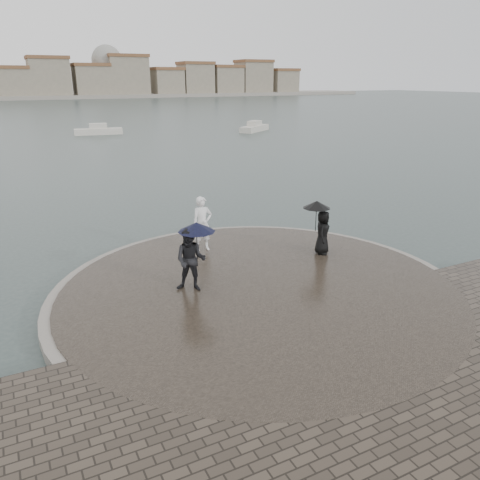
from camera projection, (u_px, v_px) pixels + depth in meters
ground at (330, 354)px, 11.35m from camera, size 400.00×400.00×0.00m
kerb_ring at (259, 292)px, 14.24m from camera, size 12.50×12.50×0.32m
quay_tip at (259, 292)px, 14.23m from camera, size 11.90×11.90×0.36m
statue at (202, 224)px, 16.88m from camera, size 0.76×0.53×2.00m
visitor_left at (192, 253)px, 13.62m from camera, size 1.38×1.20×2.04m
visitor_right at (321, 225)px, 16.51m from camera, size 1.18×1.04×1.95m
boats at (118, 136)px, 50.70m from camera, size 39.32×15.71×1.50m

